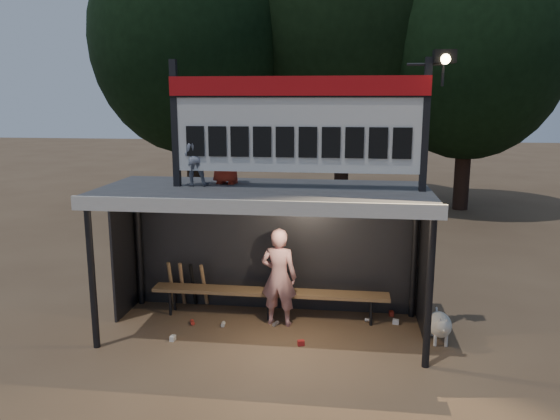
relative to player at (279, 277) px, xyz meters
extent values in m
plane|color=brown|center=(-0.19, -0.30, -0.81)|extent=(80.00, 80.00, 0.00)
imported|color=silver|center=(0.00, 0.00, 0.00)|extent=(0.63, 0.46, 1.63)
imported|color=gray|center=(-1.29, -0.22, 1.96)|extent=(0.49, 0.41, 0.91)
imported|color=#B22E1B|center=(-0.84, 0.03, 2.06)|extent=(0.60, 0.45, 1.11)
cube|color=#39393C|center=(-0.19, -0.30, 1.45)|extent=(5.00, 2.00, 0.12)
cube|color=silver|center=(-0.19, -1.32, 1.41)|extent=(5.10, 0.06, 0.20)
cylinder|color=black|center=(-2.59, -1.20, 0.29)|extent=(0.10, 0.10, 2.20)
cylinder|color=black|center=(2.21, -1.20, 0.29)|extent=(0.10, 0.10, 2.20)
cylinder|color=black|center=(-2.59, 0.60, 0.29)|extent=(0.10, 0.10, 2.20)
cylinder|color=black|center=(2.21, 0.60, 0.29)|extent=(0.10, 0.10, 2.20)
cube|color=black|center=(-0.19, 0.70, 0.29)|extent=(5.00, 0.04, 2.20)
cube|color=black|center=(-2.69, 0.20, 0.29)|extent=(0.04, 1.00, 2.20)
cube|color=black|center=(2.31, 0.20, 0.29)|extent=(0.04, 1.00, 2.20)
cylinder|color=black|center=(-0.19, 0.70, 1.34)|extent=(5.00, 0.06, 0.06)
cube|color=black|center=(-1.54, -0.30, 2.46)|extent=(0.10, 0.10, 1.90)
cube|color=black|center=(2.16, -0.30, 2.46)|extent=(0.10, 0.10, 1.90)
cube|color=silver|center=(0.31, -0.30, 2.46)|extent=(3.80, 0.08, 1.40)
cube|color=#AF0C0F|center=(0.31, -0.35, 3.02)|extent=(3.80, 0.04, 0.28)
cube|color=black|center=(0.31, -0.35, 2.87)|extent=(3.80, 0.02, 0.03)
cube|color=black|center=(-1.22, -0.35, 2.21)|extent=(0.27, 0.03, 0.45)
cube|color=black|center=(-0.88, -0.35, 2.21)|extent=(0.27, 0.03, 0.45)
cube|color=black|center=(-0.54, -0.35, 2.21)|extent=(0.27, 0.03, 0.45)
cube|color=black|center=(-0.20, -0.35, 2.21)|extent=(0.27, 0.03, 0.45)
cube|color=black|center=(0.14, -0.35, 2.21)|extent=(0.27, 0.03, 0.45)
cube|color=black|center=(0.48, -0.35, 2.21)|extent=(0.27, 0.03, 0.45)
cube|color=black|center=(0.82, -0.35, 2.21)|extent=(0.27, 0.03, 0.45)
cube|color=black|center=(1.16, -0.35, 2.21)|extent=(0.27, 0.03, 0.45)
cube|color=black|center=(1.50, -0.35, 2.21)|extent=(0.27, 0.03, 0.45)
cube|color=black|center=(1.84, -0.35, 2.21)|extent=(0.27, 0.03, 0.45)
cylinder|color=black|center=(2.11, -0.30, 3.31)|extent=(0.50, 0.04, 0.04)
cylinder|color=black|center=(2.36, -0.30, 3.16)|extent=(0.04, 0.04, 0.30)
cube|color=black|center=(2.36, -0.35, 3.41)|extent=(0.30, 0.22, 0.18)
sphere|color=#FFD88C|center=(2.36, -0.44, 3.37)|extent=(0.14, 0.14, 0.14)
cube|color=olive|center=(-0.19, 0.25, -0.36)|extent=(4.00, 0.35, 0.06)
cylinder|color=black|center=(-1.89, 0.13, -0.59)|extent=(0.05, 0.05, 0.45)
cylinder|color=black|center=(-1.89, 0.37, -0.59)|extent=(0.05, 0.05, 0.45)
cylinder|color=black|center=(-0.19, 0.13, -0.59)|extent=(0.05, 0.05, 0.45)
cylinder|color=black|center=(-0.19, 0.37, -0.59)|extent=(0.05, 0.05, 0.45)
cylinder|color=black|center=(1.51, 0.13, -0.59)|extent=(0.05, 0.05, 0.45)
cylinder|color=black|center=(1.51, 0.37, -0.59)|extent=(0.05, 0.05, 0.45)
cylinder|color=black|center=(-4.19, 9.70, 1.06)|extent=(0.50, 0.50, 3.74)
ellipsoid|color=black|center=(-4.19, 9.70, 4.71)|extent=(6.46, 6.46, 7.48)
cylinder|color=black|center=(0.81, 11.20, 1.28)|extent=(0.50, 0.50, 4.18)
ellipsoid|color=black|center=(0.81, 11.20, 5.36)|extent=(7.22, 7.22, 8.36)
cylinder|color=black|center=(4.81, 10.20, 0.95)|extent=(0.50, 0.50, 3.52)
ellipsoid|color=black|center=(4.81, 10.20, 4.39)|extent=(6.08, 6.08, 7.04)
ellipsoid|color=#EDE4CD|center=(2.52, -0.33, -0.54)|extent=(0.36, 0.58, 0.36)
sphere|color=white|center=(2.52, -0.61, -0.45)|extent=(0.22, 0.22, 0.22)
cone|color=beige|center=(2.52, -0.71, -0.47)|extent=(0.10, 0.10, 0.10)
cone|color=beige|center=(2.47, -0.63, -0.35)|extent=(0.06, 0.06, 0.07)
cone|color=beige|center=(2.57, -0.63, -0.35)|extent=(0.06, 0.06, 0.07)
cylinder|color=#F0E5CF|center=(2.44, -0.51, -0.72)|extent=(0.05, 0.05, 0.18)
cylinder|color=beige|center=(2.60, -0.51, -0.72)|extent=(0.05, 0.05, 0.18)
cylinder|color=beige|center=(2.44, -0.15, -0.72)|extent=(0.05, 0.05, 0.18)
cylinder|color=white|center=(2.60, -0.15, -0.72)|extent=(0.05, 0.05, 0.18)
cylinder|color=white|center=(2.52, -0.03, -0.47)|extent=(0.04, 0.16, 0.14)
cylinder|color=olive|center=(-2.00, 0.52, -0.38)|extent=(0.07, 0.27, 0.84)
cylinder|color=#9A6E47|center=(-1.80, 0.52, -0.38)|extent=(0.09, 0.30, 0.83)
cylinder|color=black|center=(-1.60, 0.52, -0.38)|extent=(0.07, 0.32, 0.83)
cylinder|color=#A1764B|center=(-1.40, 0.52, -0.38)|extent=(0.08, 0.35, 0.82)
cube|color=red|center=(0.43, -0.76, -0.77)|extent=(0.12, 0.10, 0.08)
cylinder|color=#B9B9BE|center=(1.47, 0.26, -0.78)|extent=(0.12, 0.07, 0.07)
cube|color=silver|center=(-1.53, -0.84, -0.77)|extent=(0.08, 0.11, 0.08)
cylinder|color=red|center=(-1.41, -0.20, -0.78)|extent=(0.11, 0.14, 0.07)
cube|color=silver|center=(1.92, 0.23, -0.77)|extent=(0.11, 0.09, 0.08)
cylinder|color=beige|center=(-0.89, -0.21, -0.78)|extent=(0.08, 0.13, 0.07)
cube|color=red|center=(1.87, 0.58, -0.77)|extent=(0.08, 0.11, 0.08)
cylinder|color=#ACABB0|center=(-0.04, -0.08, -0.78)|extent=(0.11, 0.14, 0.07)
camera|label=1|loc=(1.09, -8.37, 2.84)|focal=35.00mm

